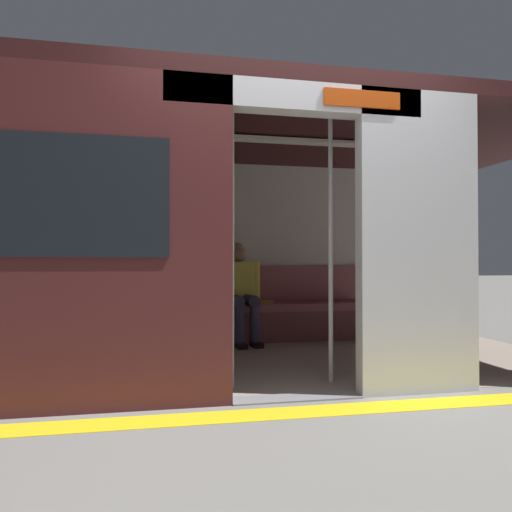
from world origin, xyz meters
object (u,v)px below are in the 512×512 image
(handbag, at_px, (205,297))
(book, at_px, (266,302))
(bench_seat, at_px, (239,313))
(person_seated, at_px, (239,285))
(train_car, at_px, (253,200))
(grab_pole_far, at_px, (331,245))
(grab_pole_door, at_px, (232,244))

(handbag, height_order, book, handbag)
(bench_seat, height_order, book, book)
(person_seated, bearing_deg, train_car, 87.28)
(book, relative_size, grab_pole_far, 0.10)
(person_seated, distance_m, grab_pole_far, 2.07)
(handbag, bearing_deg, train_car, 105.49)
(bench_seat, relative_size, person_seated, 2.66)
(train_car, height_order, grab_pole_door, train_car)
(train_car, relative_size, person_seated, 5.43)
(person_seated, xyz_separation_m, book, (-0.35, -0.10, -0.21))
(book, bearing_deg, person_seated, 37.24)
(person_seated, relative_size, grab_pole_far, 0.55)
(person_seated, height_order, book, person_seated)
(handbag, relative_size, book, 1.18)
(train_car, bearing_deg, grab_pole_far, 116.28)
(book, bearing_deg, grab_pole_door, 91.39)
(handbag, height_order, grab_pole_door, grab_pole_door)
(grab_pole_door, relative_size, grab_pole_far, 1.00)
(grab_pole_far, bearing_deg, bench_seat, -79.10)
(bench_seat, distance_m, grab_pole_door, 2.22)
(train_car, relative_size, book, 29.09)
(book, distance_m, grab_pole_far, 2.18)
(train_car, relative_size, handbag, 24.62)
(grab_pole_far, bearing_deg, handbag, -69.72)
(bench_seat, height_order, handbag, handbag)
(person_seated, relative_size, book, 5.36)
(person_seated, bearing_deg, bench_seat, -92.31)
(person_seated, xyz_separation_m, grab_pole_door, (0.39, 2.01, 0.40))
(train_car, relative_size, grab_pole_far, 2.97)
(handbag, relative_size, grab_pole_door, 0.12)
(person_seated, bearing_deg, book, -163.48)
(bench_seat, xyz_separation_m, grab_pole_far, (-0.39, 2.04, 0.73))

